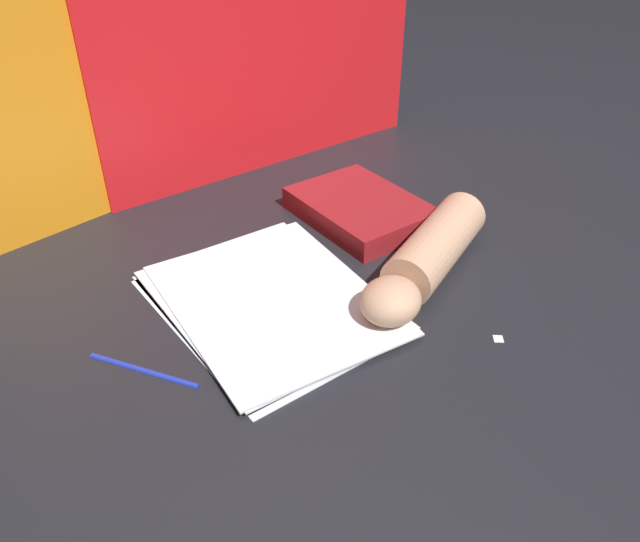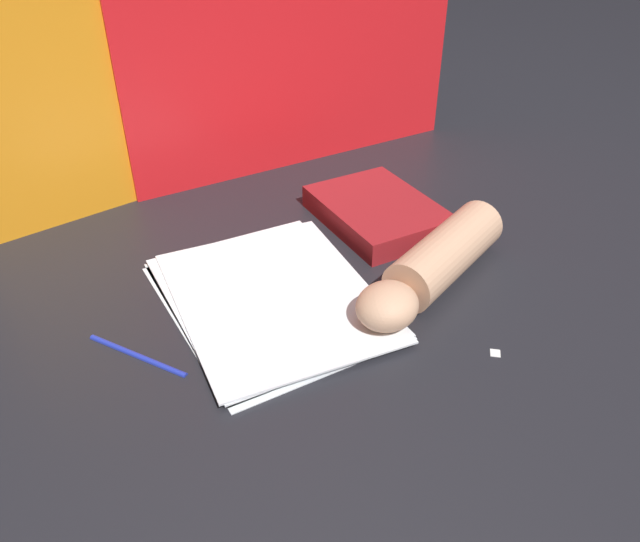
{
  "view_description": "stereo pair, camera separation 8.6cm",
  "coord_description": "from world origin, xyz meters",
  "px_view_note": "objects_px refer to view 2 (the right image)",
  "views": [
    {
      "loc": [
        -0.43,
        -0.58,
        0.54
      ],
      "look_at": [
        -0.01,
        -0.01,
        0.06
      ],
      "focal_mm": 35.0,
      "sensor_mm": 36.0,
      "label": 1
    },
    {
      "loc": [
        -0.36,
        -0.63,
        0.54
      ],
      "look_at": [
        -0.01,
        -0.01,
        0.06
      ],
      "focal_mm": 35.0,
      "sensor_mm": 36.0,
      "label": 2
    }
  ],
  "objects_px": {
    "book_closed": "(377,212)",
    "hand_forearm": "(433,265)",
    "paper_stack": "(270,297)",
    "scissors": "(371,307)"
  },
  "relations": [
    {
      "from": "paper_stack",
      "to": "hand_forearm",
      "type": "relative_size",
      "value": 1.13
    },
    {
      "from": "book_closed",
      "to": "hand_forearm",
      "type": "xyz_separation_m",
      "value": [
        -0.04,
        -0.2,
        0.02
      ]
    },
    {
      "from": "paper_stack",
      "to": "scissors",
      "type": "relative_size",
      "value": 2.26
    },
    {
      "from": "paper_stack",
      "to": "scissors",
      "type": "distance_m",
      "value": 0.15
    },
    {
      "from": "scissors",
      "to": "hand_forearm",
      "type": "distance_m",
      "value": 0.12
    },
    {
      "from": "scissors",
      "to": "paper_stack",
      "type": "bearing_deg",
      "value": 140.92
    },
    {
      "from": "book_closed",
      "to": "paper_stack",
      "type": "bearing_deg",
      "value": -156.97
    },
    {
      "from": "paper_stack",
      "to": "hand_forearm",
      "type": "height_order",
      "value": "hand_forearm"
    },
    {
      "from": "scissors",
      "to": "hand_forearm",
      "type": "bearing_deg",
      "value": 1.51
    },
    {
      "from": "book_closed",
      "to": "hand_forearm",
      "type": "bearing_deg",
      "value": -101.33
    }
  ]
}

